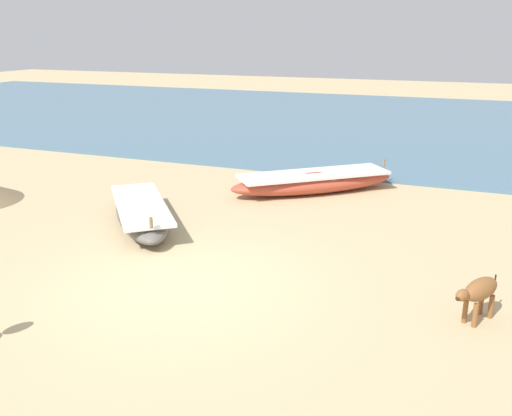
{
  "coord_description": "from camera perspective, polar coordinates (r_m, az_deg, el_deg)",
  "views": [
    {
      "loc": [
        4.02,
        -6.92,
        3.75
      ],
      "look_at": [
        0.34,
        2.31,
        0.6
      ],
      "focal_mm": 39.09,
      "sensor_mm": 36.0,
      "label": 1
    }
  ],
  "objects": [
    {
      "name": "fishing_boat_1",
      "position": [
        11.49,
        -11.68,
        -0.48
      ],
      "size": [
        2.94,
        3.26,
        0.67
      ],
      "rotation": [
        0.0,
        0.0,
        5.41
      ],
      "color": "#5B5651",
      "rests_on": "ground"
    },
    {
      "name": "calf_near_brown",
      "position": [
        8.09,
        21.87,
        -7.92
      ],
      "size": [
        0.62,
        0.88,
        0.61
      ],
      "rotation": [
        0.0,
        0.0,
        4.19
      ],
      "color": "brown",
      "rests_on": "ground"
    },
    {
      "name": "ground",
      "position": [
        8.84,
        -7.7,
        -7.69
      ],
      "size": [
        80.0,
        80.0,
        0.0
      ],
      "primitive_type": "plane",
      "color": "tan"
    },
    {
      "name": "sea_water",
      "position": [
        24.85,
        12.3,
        8.61
      ],
      "size": [
        60.0,
        20.0,
        0.08
      ],
      "primitive_type": "cube",
      "color": "slate",
      "rests_on": "ground"
    },
    {
      "name": "fishing_boat_4",
      "position": [
        13.61,
        5.91,
        2.7
      ],
      "size": [
        3.86,
        3.48,
        0.7
      ],
      "rotation": [
        0.0,
        0.0,
        0.7
      ],
      "color": "#B74733",
      "rests_on": "ground"
    }
  ]
}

